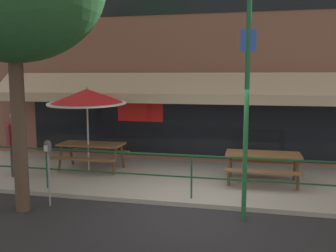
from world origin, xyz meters
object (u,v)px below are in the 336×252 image
picnic_table_left (92,149)px  patio_umbrella_left (87,97)px  street_sign_pole (247,95)px  picnic_table_centre (263,160)px  parking_meter_near (48,153)px  pedestrian_walking (15,140)px

picnic_table_left → patio_umbrella_left: patio_umbrella_left is taller
patio_umbrella_left → street_sign_pole: size_ratio=0.51×
picnic_table_left → picnic_table_centre: 4.69m
picnic_table_centre → parking_meter_near: 5.05m
picnic_table_left → parking_meter_near: bearing=-85.0°
picnic_table_left → patio_umbrella_left: (-0.00, -0.21, 1.47)m
pedestrian_walking → street_sign_pole: 6.34m
patio_umbrella_left → pedestrian_walking: bearing=-154.9°
pedestrian_walking → parking_meter_near: 2.58m
picnic_table_centre → parking_meter_near: size_ratio=1.27×
pedestrian_walking → patio_umbrella_left: bearing=25.1°
picnic_table_centre → street_sign_pole: size_ratio=0.38×
street_sign_pole → pedestrian_walking: bearing=164.9°
pedestrian_walking → street_sign_pole: bearing=-15.1°
patio_umbrella_left → street_sign_pole: 4.92m
picnic_table_left → parking_meter_near: size_ratio=1.27×
patio_umbrella_left → parking_meter_near: (0.23, -2.50, -1.03)m
parking_meter_near → street_sign_pole: street_sign_pole is taller
picnic_table_left → pedestrian_walking: pedestrian_walking is taller
picnic_table_left → street_sign_pole: size_ratio=0.38×
picnic_table_left → parking_meter_near: parking_meter_near is taller
pedestrian_walking → parking_meter_near: (1.94, -1.70, 0.09)m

